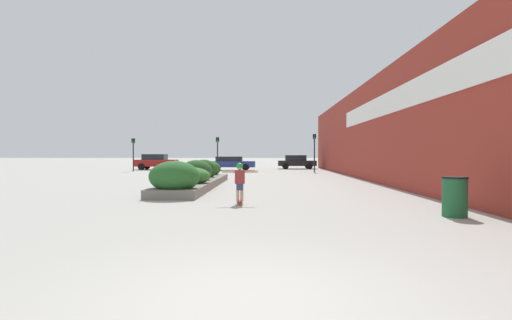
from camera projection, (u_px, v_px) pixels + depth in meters
ground_plane at (254, 298)px, 4.52m from camera, size 300.00×300.00×0.00m
building_wall_right at (375, 130)px, 23.50m from camera, size 0.67×47.67×6.05m
planter_box at (195, 177)px, 19.13m from camera, size 1.95×11.37×1.37m
skateboard at (240, 202)px, 12.95m from camera, size 0.24×0.79×0.09m
skateboarder at (240, 178)px, 12.94m from camera, size 1.16×0.21×1.25m
trash_bin at (455, 197)px, 10.34m from camera, size 0.64×0.64×1.04m
car_leftmost at (231, 163)px, 39.38m from camera, size 4.69×1.94×1.36m
car_center_left at (156, 162)px, 41.05m from camera, size 4.14×2.05×1.60m
car_center_right at (296, 162)px, 43.27m from camera, size 4.08×2.05×1.49m
car_rightmost at (373, 161)px, 43.75m from camera, size 4.71×2.06×1.48m
traffic_light_left at (217, 148)px, 36.20m from camera, size 0.28×0.30×3.15m
traffic_light_right at (314, 146)px, 35.64m from camera, size 0.28×0.30×3.41m
traffic_light_far_left at (133, 149)px, 36.98m from camera, size 0.28×0.30×3.07m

